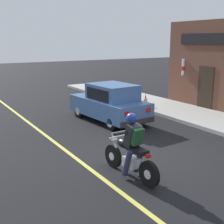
# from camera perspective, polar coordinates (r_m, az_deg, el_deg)

# --- Properties ---
(ground_plane) EXTENTS (80.00, 80.00, 0.00)m
(ground_plane) POSITION_cam_1_polar(r_m,az_deg,el_deg) (9.13, 6.49, -8.24)
(ground_plane) COLOR black
(sidewalk_curb) EXTENTS (2.60, 22.00, 0.14)m
(sidewalk_curb) POSITION_cam_1_polar(r_m,az_deg,el_deg) (14.32, 14.40, -0.41)
(sidewalk_curb) COLOR #ADAAA3
(sidewalk_curb) RESTS_ON ground
(lane_stripe) EXTENTS (0.12, 19.80, 0.01)m
(lane_stripe) POSITION_cam_1_polar(r_m,az_deg,el_deg) (10.82, -11.07, -4.96)
(lane_stripe) COLOR #D1C64C
(lane_stripe) RESTS_ON ground
(motorcycle_with_rider) EXTENTS (0.59, 2.02, 1.62)m
(motorcycle_with_rider) POSITION_cam_1_polar(r_m,az_deg,el_deg) (7.65, 3.43, -7.05)
(motorcycle_with_rider) COLOR black
(motorcycle_with_rider) RESTS_ON ground
(car_hatchback) EXTENTS (1.93, 3.90, 1.57)m
(car_hatchback) POSITION_cam_1_polar(r_m,az_deg,el_deg) (12.79, -0.41, 1.62)
(car_hatchback) COLOR black
(car_hatchback) RESTS_ON ground
(traffic_cone) EXTENTS (0.36, 0.36, 0.60)m
(traffic_cone) POSITION_cam_1_polar(r_m,az_deg,el_deg) (15.30, 6.14, 2.17)
(traffic_cone) COLOR black
(traffic_cone) RESTS_ON sidewalk_curb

